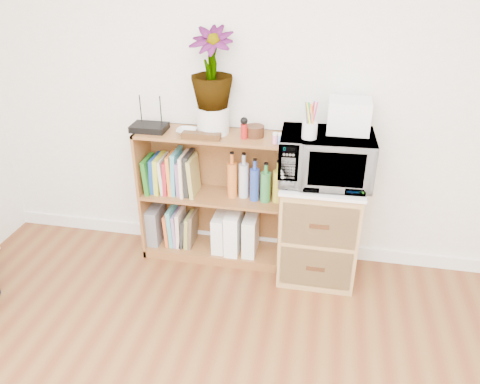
# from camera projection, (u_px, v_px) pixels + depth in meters

# --- Properties ---
(skirting_board) EXTENTS (4.00, 0.02, 0.10)m
(skirting_board) POSITION_uv_depth(u_px,v_px,m) (264.00, 243.00, 3.53)
(skirting_board) COLOR white
(skirting_board) RESTS_ON ground
(bookshelf) EXTENTS (1.00, 0.30, 0.95)m
(bookshelf) POSITION_uv_depth(u_px,v_px,m) (213.00, 198.00, 3.27)
(bookshelf) COLOR brown
(bookshelf) RESTS_ON ground
(wicker_unit) EXTENTS (0.50, 0.45, 0.70)m
(wicker_unit) POSITION_uv_depth(u_px,v_px,m) (319.00, 229.00, 3.13)
(wicker_unit) COLOR #9E7542
(wicker_unit) RESTS_ON ground
(microwave) EXTENTS (0.58, 0.41, 0.31)m
(microwave) POSITION_uv_depth(u_px,v_px,m) (326.00, 158.00, 2.88)
(microwave) COLOR silver
(microwave) RESTS_ON wicker_unit
(pen_cup) EXTENTS (0.09, 0.09, 0.10)m
(pen_cup) POSITION_uv_depth(u_px,v_px,m) (309.00, 130.00, 2.73)
(pen_cup) COLOR silver
(pen_cup) RESTS_ON microwave
(small_appliance) EXTENTS (0.25, 0.21, 0.20)m
(small_appliance) POSITION_uv_depth(u_px,v_px,m) (349.00, 116.00, 2.81)
(small_appliance) COLOR white
(small_appliance) RESTS_ON microwave
(router) EXTENTS (0.23, 0.16, 0.04)m
(router) POSITION_uv_depth(u_px,v_px,m) (149.00, 127.00, 3.09)
(router) COLOR black
(router) RESTS_ON bookshelf
(white_bowl) EXTENTS (0.13, 0.13, 0.03)m
(white_bowl) POSITION_uv_depth(u_px,v_px,m) (187.00, 131.00, 3.04)
(white_bowl) COLOR silver
(white_bowl) RESTS_ON bookshelf
(plant_pot) EXTENTS (0.21, 0.21, 0.18)m
(plant_pot) POSITION_uv_depth(u_px,v_px,m) (213.00, 120.00, 3.02)
(plant_pot) COLOR silver
(plant_pot) RESTS_ON bookshelf
(potted_plant) EXTENTS (0.27, 0.27, 0.49)m
(potted_plant) POSITION_uv_depth(u_px,v_px,m) (212.00, 68.00, 2.87)
(potted_plant) COLOR #367E32
(potted_plant) RESTS_ON plant_pot
(trinket_box) EXTENTS (0.25, 0.06, 0.04)m
(trinket_box) POSITION_uv_depth(u_px,v_px,m) (201.00, 136.00, 2.96)
(trinket_box) COLOR #3B2510
(trinket_box) RESTS_ON bookshelf
(kokeshi_doll) EXTENTS (0.04, 0.04, 0.09)m
(kokeshi_doll) POSITION_uv_depth(u_px,v_px,m) (244.00, 131.00, 2.95)
(kokeshi_doll) COLOR maroon
(kokeshi_doll) RESTS_ON bookshelf
(wooden_bowl) EXTENTS (0.12, 0.12, 0.07)m
(wooden_bowl) POSITION_uv_depth(u_px,v_px,m) (255.00, 131.00, 2.99)
(wooden_bowl) COLOR #341A0E
(wooden_bowl) RESTS_ON bookshelf
(paint_jars) EXTENTS (0.10, 0.04, 0.05)m
(paint_jars) POSITION_uv_depth(u_px,v_px,m) (280.00, 140.00, 2.88)
(paint_jars) COLOR pink
(paint_jars) RESTS_ON bookshelf
(file_box) EXTENTS (0.08, 0.22, 0.28)m
(file_box) POSITION_uv_depth(u_px,v_px,m) (156.00, 224.00, 3.47)
(file_box) COLOR slate
(file_box) RESTS_ON bookshelf
(magazine_holder_left) EXTENTS (0.09, 0.22, 0.27)m
(magazine_holder_left) POSITION_uv_depth(u_px,v_px,m) (220.00, 232.00, 3.38)
(magazine_holder_left) COLOR white
(magazine_holder_left) RESTS_ON bookshelf
(magazine_holder_mid) EXTENTS (0.10, 0.25, 0.31)m
(magazine_holder_mid) POSITION_uv_depth(u_px,v_px,m) (234.00, 231.00, 3.35)
(magazine_holder_mid) COLOR white
(magazine_holder_mid) RESTS_ON bookshelf
(magazine_holder_right) EXTENTS (0.09, 0.23, 0.29)m
(magazine_holder_right) POSITION_uv_depth(u_px,v_px,m) (251.00, 234.00, 3.33)
(magazine_holder_right) COLOR silver
(magazine_holder_right) RESTS_ON bookshelf
(cookbooks) EXTENTS (0.36, 0.20, 0.31)m
(cookbooks) POSITION_uv_depth(u_px,v_px,m) (172.00, 174.00, 3.24)
(cookbooks) COLOR #1E621A
(cookbooks) RESTS_ON bookshelf
(liquor_bottles) EXTENTS (0.38, 0.07, 0.32)m
(liquor_bottles) POSITION_uv_depth(u_px,v_px,m) (255.00, 179.00, 3.14)
(liquor_bottles) COLOR orange
(liquor_bottles) RESTS_ON bookshelf
(lower_books) EXTENTS (0.22, 0.19, 0.29)m
(lower_books) POSITION_uv_depth(u_px,v_px,m) (181.00, 227.00, 3.44)
(lower_books) COLOR #DC5B26
(lower_books) RESTS_ON bookshelf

